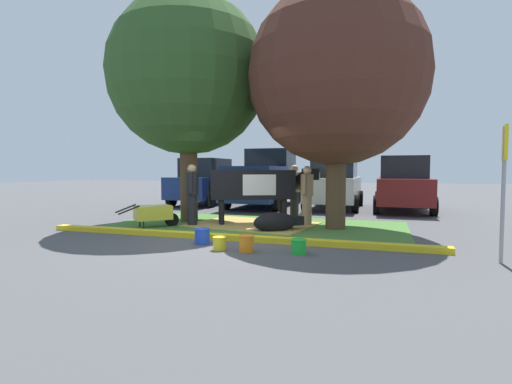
{
  "coord_description": "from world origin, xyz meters",
  "views": [
    {
      "loc": [
        3.5,
        -7.69,
        1.51
      ],
      "look_at": [
        0.08,
        2.52,
        0.9
      ],
      "focal_mm": 27.05,
      "sensor_mm": 36.0,
      "label": 1
    }
  ],
  "objects": [
    {
      "name": "person_handler",
      "position": [
        0.91,
        3.71,
        0.9
      ],
      "size": [
        0.52,
        0.34,
        1.67
      ],
      "color": "black",
      "rests_on": "ground"
    },
    {
      "name": "bucket_yellow",
      "position": [
        0.55,
        -1.05,
        0.14
      ],
      "size": [
        0.27,
        0.27,
        0.26
      ],
      "color": "yellow",
      "rests_on": "ground"
    },
    {
      "name": "person_visitor_near",
      "position": [
        -1.41,
        1.56,
        0.9
      ],
      "size": [
        0.34,
        0.5,
        1.67
      ],
      "color": "black",
      "rests_on": "ground"
    },
    {
      "name": "bucket_orange",
      "position": [
        1.08,
        -1.04,
        0.16
      ],
      "size": [
        0.3,
        0.3,
        0.31
      ],
      "color": "orange",
      "rests_on": "ground"
    },
    {
      "name": "grass_island",
      "position": [
        0.19,
        2.12,
        0.01
      ],
      "size": [
        7.84,
        4.02,
        0.02
      ],
      "primitive_type": "cube",
      "color": "#477A33",
      "rests_on": "ground"
    },
    {
      "name": "ground_plane",
      "position": [
        0.0,
        0.0,
        0.0
      ],
      "size": [
        80.0,
        80.0,
        0.0
      ],
      "primitive_type": "plane",
      "color": "#4C4C4F"
    },
    {
      "name": "pickup_truck_black",
      "position": [
        -1.25,
        7.75,
        1.11
      ],
      "size": [
        2.23,
        5.4,
        2.42
      ],
      "color": "navy",
      "rests_on": "ground"
    },
    {
      "name": "calf_lying",
      "position": [
        1.0,
        1.33,
        0.24
      ],
      "size": [
        1.23,
        1.05,
        0.48
      ],
      "color": "black",
      "rests_on": "ground"
    },
    {
      "name": "shade_tree_left",
      "position": [
        -1.93,
        2.36,
        4.23
      ],
      "size": [
        4.57,
        4.57,
        6.54
      ],
      "color": "#4C3823",
      "rests_on": "ground"
    },
    {
      "name": "sedan_silver",
      "position": [
        4.15,
        7.57,
        0.98
      ],
      "size": [
        2.03,
        4.4,
        2.02
      ],
      "color": "maroon",
      "rests_on": "ground"
    },
    {
      "name": "person_visitor_far",
      "position": [
        1.52,
        2.57,
        0.87
      ],
      "size": [
        0.34,
        0.53,
        1.63
      ],
      "color": "#9E7F5B",
      "rests_on": "ground"
    },
    {
      "name": "shade_tree_right",
      "position": [
        2.32,
        2.24,
        3.87
      ],
      "size": [
        4.5,
        4.5,
        6.13
      ],
      "color": "#4C3823",
      "rests_on": "ground"
    },
    {
      "name": "hatchback_white",
      "position": [
        1.62,
        7.79,
        0.98
      ],
      "size": [
        2.03,
        4.4,
        2.02
      ],
      "color": "silver",
      "rests_on": "ground"
    },
    {
      "name": "cow_holstein",
      "position": [
        0.11,
        2.46,
        1.1
      ],
      "size": [
        2.95,
        1.75,
        1.55
      ],
      "color": "black",
      "rests_on": "ground"
    },
    {
      "name": "wheelbarrow",
      "position": [
        -2.24,
        1.0,
        0.39
      ],
      "size": [
        1.32,
        1.37,
        0.63
      ],
      "color": "gold",
      "rests_on": "ground"
    },
    {
      "name": "hay_bedding",
      "position": [
        0.08,
        2.22,
        0.03
      ],
      "size": [
        3.54,
        2.88,
        0.04
      ],
      "primitive_type": "cube",
      "rotation": [
        0.0,
        0.0,
        -0.16
      ],
      "color": "tan",
      "rests_on": "ground"
    },
    {
      "name": "bucket_green",
      "position": [
        2.05,
        -0.92,
        0.14
      ],
      "size": [
        0.3,
        0.3,
        0.27
      ],
      "color": "green",
      "rests_on": "ground"
    },
    {
      "name": "curb_yellow",
      "position": [
        0.19,
        -0.04,
        0.06
      ],
      "size": [
        9.04,
        0.24,
        0.12
      ],
      "primitive_type": "cube",
      "color": "yellow",
      "rests_on": "ground"
    },
    {
      "name": "bucket_blue",
      "position": [
        -0.03,
        -0.61,
        0.17
      ],
      "size": [
        0.33,
        0.33,
        0.32
      ],
      "color": "blue",
      "rests_on": "ground"
    },
    {
      "name": "sedan_blue",
      "position": [
        -4.03,
        7.81,
        0.98
      ],
      "size": [
        2.03,
        4.4,
        2.02
      ],
      "color": "navy",
      "rests_on": "ground"
    },
    {
      "name": "parking_sign",
      "position": [
        5.31,
        -0.57,
        1.57
      ],
      "size": [
        0.1,
        0.44,
        2.23
      ],
      "color": "#99999E",
      "rests_on": "ground"
    }
  ]
}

